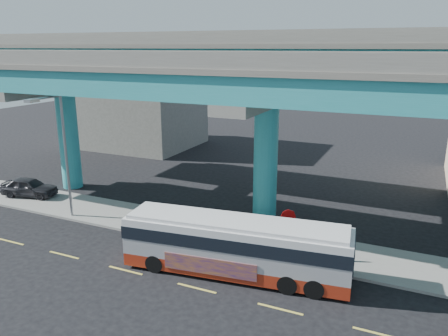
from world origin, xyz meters
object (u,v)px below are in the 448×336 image
at_px(street_lamp, 57,139).
at_px(stop_sign, 288,223).
at_px(transit_bus, 236,245).
at_px(parked_car, 29,187).

height_order(street_lamp, stop_sign, street_lamp).
relative_size(transit_bus, street_lamp, 1.41).
xyz_separation_m(street_lamp, stop_sign, (14.39, 0.75, -3.23)).
bearing_deg(stop_sign, street_lamp, 178.13).
distance_m(parked_car, stop_sign, 20.00).
bearing_deg(transit_bus, stop_sign, 46.31).
height_order(transit_bus, parked_car, transit_bus).
bearing_deg(stop_sign, transit_bus, -131.54).
bearing_deg(stop_sign, parked_car, 171.01).
bearing_deg(street_lamp, stop_sign, 2.96).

